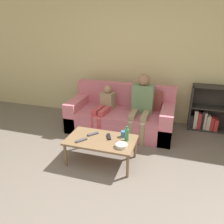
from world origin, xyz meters
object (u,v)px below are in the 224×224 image
at_px(coffee_table, 101,141).
at_px(person_adult, 142,101).
at_px(person_child, 104,107).
at_px(tv_remote_1, 109,137).
at_px(tv_remote_0, 81,140).
at_px(snack_bowl, 122,145).
at_px(couch, 121,116).
at_px(tv_remote_2, 93,134).
at_px(bookshelf, 209,112).
at_px(bottle, 127,135).
at_px(cup_near, 124,134).

distance_m(coffee_table, person_adult, 1.15).
distance_m(coffee_table, person_child, 1.02).
xyz_separation_m(coffee_table, tv_remote_1, (0.09, 0.08, 0.05)).
relative_size(coffee_table, tv_remote_0, 6.10).
relative_size(person_child, snack_bowl, 5.21).
xyz_separation_m(coffee_table, tv_remote_0, (-0.25, -0.13, 0.05)).
bearing_deg(person_adult, couch, 169.42).
xyz_separation_m(coffee_table, snack_bowl, (0.34, -0.12, 0.06)).
distance_m(coffee_table, snack_bowl, 0.36).
xyz_separation_m(couch, tv_remote_0, (-0.26, -1.25, 0.10)).
bearing_deg(snack_bowl, tv_remote_2, 157.01).
relative_size(bookshelf, tv_remote_0, 5.33).
xyz_separation_m(person_adult, tv_remote_0, (-0.65, -1.16, -0.26)).
xyz_separation_m(tv_remote_0, snack_bowl, (0.59, 0.01, 0.01)).
height_order(bookshelf, tv_remote_0, bookshelf).
height_order(coffee_table, tv_remote_0, tv_remote_0).
distance_m(tv_remote_1, bottle, 0.28).
height_order(tv_remote_0, tv_remote_2, same).
relative_size(couch, person_adult, 1.73).
bearing_deg(person_adult, tv_remote_0, -117.63).
distance_m(couch, coffee_table, 1.12).
height_order(coffee_table, snack_bowl, snack_bowl).
bearing_deg(tv_remote_2, tv_remote_0, -71.34).
bearing_deg(bookshelf, cup_near, -131.96).
distance_m(bookshelf, snack_bowl, 2.15).
height_order(couch, coffee_table, couch).
xyz_separation_m(tv_remote_2, bottle, (0.52, -0.02, 0.08)).
bearing_deg(tv_remote_1, person_adult, 48.47).
height_order(bookshelf, cup_near, bookshelf).
relative_size(coffee_table, tv_remote_2, 6.18).
height_order(tv_remote_1, tv_remote_2, same).
distance_m(person_child, bottle, 1.11).
height_order(bookshelf, bottle, bookshelf).
bearing_deg(couch, person_child, -153.63).
relative_size(couch, person_child, 2.26).
bearing_deg(couch, snack_bowl, -75.11).
bearing_deg(tv_remote_0, bookshelf, 81.85).
relative_size(couch, cup_near, 21.89).
bearing_deg(person_adult, tv_remote_2, -119.29).
bearing_deg(snack_bowl, tv_remote_1, 140.44).
xyz_separation_m(tv_remote_1, tv_remote_2, (-0.25, 0.01, 0.00)).
bearing_deg(tv_remote_2, person_child, 138.23).
bearing_deg(tv_remote_2, cup_near, 50.12).
bearing_deg(tv_remote_0, person_adult, 99.18).
height_order(person_child, tv_remote_1, person_child).
distance_m(couch, bookshelf, 1.67).
bearing_deg(tv_remote_0, snack_bowl, 39.33).
bearing_deg(bookshelf, person_adult, -153.80).
xyz_separation_m(snack_bowl, bottle, (0.02, 0.19, 0.07)).
bearing_deg(couch, tv_remote_1, -85.38).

